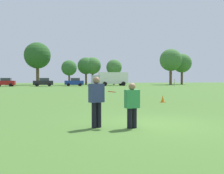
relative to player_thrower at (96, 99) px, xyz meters
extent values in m
plane|color=#47702D|center=(2.05, 0.30, -0.95)|extent=(189.31, 189.31, 0.00)
cylinder|color=black|center=(-0.08, -0.03, -0.53)|extent=(0.16, 0.16, 0.84)
cylinder|color=black|center=(0.08, 0.03, -0.53)|extent=(0.16, 0.16, 0.84)
cube|color=navy|center=(0.00, 0.00, 0.20)|extent=(0.53, 0.42, 0.61)
sphere|color=#8C664C|center=(0.00, 0.00, 0.61)|extent=(0.23, 0.23, 0.23)
cylinder|color=black|center=(1.22, -0.27, -0.62)|extent=(0.16, 0.16, 0.66)
cylinder|color=black|center=(1.04, -0.30, -0.62)|extent=(0.16, 0.16, 0.66)
cube|color=#338C4C|center=(1.13, -0.28, 0.01)|extent=(0.49, 0.33, 0.59)
sphere|color=#8C664C|center=(1.13, -0.28, 0.42)|extent=(0.23, 0.23, 0.23)
cylinder|color=#E54C33|center=(0.52, 0.00, 0.23)|extent=(0.27, 0.27, 0.07)
cube|color=#D8590C|center=(5.54, 7.97, -0.93)|extent=(0.32, 0.32, 0.03)
cone|color=orange|center=(5.54, 7.97, -0.69)|extent=(0.24, 0.24, 0.45)
cube|color=maroon|center=(-13.99, 47.99, -0.17)|extent=(4.26, 1.93, 0.90)
cube|color=#2D333D|center=(-13.74, 48.00, 0.55)|extent=(2.05, 1.70, 0.64)
cylinder|color=black|center=(-12.65, 47.04, -0.62)|extent=(0.67, 0.24, 0.66)
cylinder|color=black|center=(-12.72, 49.03, -0.62)|extent=(0.67, 0.24, 0.66)
cube|color=black|center=(-5.97, 47.44, -0.17)|extent=(4.26, 1.93, 0.90)
cube|color=#2D333D|center=(-5.72, 47.45, 0.55)|extent=(2.05, 1.70, 0.64)
cylinder|color=black|center=(-7.24, 46.40, -0.62)|extent=(0.67, 0.24, 0.66)
cylinder|color=black|center=(-7.31, 48.40, -0.62)|extent=(0.67, 0.24, 0.66)
cylinder|color=black|center=(-4.64, 46.48, -0.62)|extent=(0.67, 0.24, 0.66)
cylinder|color=black|center=(-4.70, 48.48, -0.62)|extent=(0.67, 0.24, 0.66)
cube|color=navy|center=(0.67, 48.11, -0.17)|extent=(4.26, 1.93, 0.90)
cube|color=#2D333D|center=(0.92, 48.12, 0.55)|extent=(2.05, 1.70, 0.64)
cylinder|color=black|center=(-0.60, 47.07, -0.62)|extent=(0.67, 0.24, 0.66)
cylinder|color=black|center=(-0.67, 49.07, -0.62)|extent=(0.67, 0.24, 0.66)
cylinder|color=black|center=(2.00, 47.15, -0.62)|extent=(0.67, 0.24, 0.66)
cylinder|color=black|center=(1.94, 49.15, -0.62)|extent=(0.67, 0.24, 0.66)
cube|color=white|center=(9.91, 49.70, 0.88)|extent=(6.88, 2.72, 2.70)
cube|color=#B2B2B7|center=(5.72, 49.57, 0.53)|extent=(1.87, 2.36, 2.00)
cylinder|color=black|center=(7.75, 48.26, -0.47)|extent=(0.97, 0.31, 0.96)
cylinder|color=black|center=(7.66, 51.00, -0.47)|extent=(0.97, 0.31, 0.96)
cylinder|color=black|center=(12.17, 48.40, -0.47)|extent=(0.97, 0.31, 0.96)
cylinder|color=black|center=(12.08, 51.14, -0.47)|extent=(0.97, 0.31, 0.96)
cylinder|color=gray|center=(22.71, 43.51, -0.55)|extent=(0.15, 0.15, 0.78)
cylinder|color=gray|center=(22.63, 43.37, -0.55)|extent=(0.15, 0.15, 0.78)
cube|color=silver|center=(22.67, 43.44, 0.12)|extent=(0.41, 0.49, 0.56)
sphere|color=tan|center=(22.67, 43.44, 0.50)|extent=(0.21, 0.21, 0.21)
cylinder|color=brown|center=(-8.70, 61.28, 1.52)|extent=(0.82, 0.82, 4.94)
sphere|color=#285623|center=(-8.70, 61.28, 6.99)|extent=(7.05, 7.05, 7.05)
cylinder|color=brown|center=(-0.32, 56.09, 0.43)|extent=(0.46, 0.46, 2.76)
sphere|color=#33662D|center=(-0.32, 56.09, 3.49)|extent=(3.94, 3.94, 3.94)
cylinder|color=brown|center=(4.36, 60.98, 0.70)|extent=(0.55, 0.55, 3.29)
sphere|color=#33662D|center=(4.36, 60.98, 4.34)|extent=(4.69, 4.69, 4.69)
cylinder|color=brown|center=(6.20, 60.92, 0.71)|extent=(0.55, 0.55, 3.31)
sphere|color=#3D7033|center=(6.20, 60.92, 4.37)|extent=(4.72, 4.72, 4.72)
cylinder|color=brown|center=(11.71, 57.81, 0.54)|extent=(0.49, 0.49, 2.97)
sphere|color=#3D7033|center=(11.71, 57.81, 3.82)|extent=(4.24, 4.24, 4.24)
cylinder|color=brown|center=(27.47, 56.40, 1.19)|extent=(0.71, 0.71, 4.28)
sphere|color=#3D7033|center=(27.47, 56.40, 5.93)|extent=(6.11, 6.11, 6.11)
cylinder|color=brown|center=(32.70, 60.19, 1.01)|extent=(0.65, 0.65, 3.91)
sphere|color=#3D7033|center=(32.70, 60.19, 5.34)|extent=(5.59, 5.59, 5.59)
camera|label=1|loc=(-0.96, -8.02, 0.66)|focal=39.55mm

